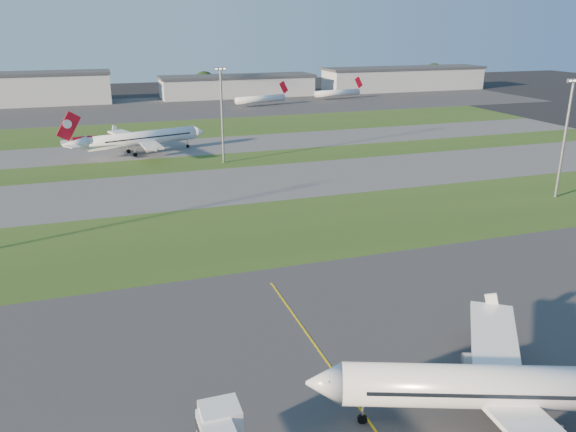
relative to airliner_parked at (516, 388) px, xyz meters
name	(u,v)px	position (x,y,z in m)	size (l,w,h in m)	color
ground	(312,417)	(-17.55, 7.32, -4.32)	(700.00, 700.00, 0.00)	black
apron_near	(312,417)	(-17.55, 7.32, -4.32)	(300.00, 70.00, 0.01)	#333335
grass_strip_a	(209,237)	(-17.55, 59.32, -4.32)	(300.00, 34.00, 0.01)	#2B4918
taxiway_a	(182,189)	(-17.55, 92.32, -4.32)	(300.00, 32.00, 0.01)	#515154
grass_strip_b	(168,165)	(-17.55, 117.32, -4.32)	(300.00, 18.00, 0.01)	#2B4918
taxiway_b	(159,149)	(-17.55, 139.32, -4.32)	(300.00, 26.00, 0.01)	#515154
grass_strip_c	(149,131)	(-17.55, 172.32, -4.32)	(300.00, 40.00, 0.01)	#2B4918
apron_far	(136,109)	(-17.55, 232.32, -4.32)	(400.00, 80.00, 0.01)	#333335
yellow_line	(358,407)	(-12.55, 7.32, -4.32)	(0.25, 60.00, 0.02)	gold
airliner_parked	(516,388)	(0.00, 0.00, 0.00)	(37.66, 31.89, 12.31)	white
airliner_taxiing	(142,139)	(-22.86, 134.62, 0.13)	(39.65, 33.34, 12.69)	white
mini_jet_near	(261,99)	(39.08, 223.11, -1.04)	(28.14, 9.48, 9.48)	white
mini_jet_far	(338,93)	(83.54, 234.83, -1.04)	(28.51, 7.18, 9.48)	white
light_mast_centre	(222,109)	(-2.55, 115.32, 10.49)	(3.20, 0.70, 25.80)	gray
light_mast_east	(566,131)	(60.45, 59.32, 10.49)	(3.20, 0.70, 25.80)	gray
hangar_west	(33,88)	(-62.55, 262.32, 3.31)	(71.40, 23.00, 15.20)	#A2A5AA
hangar_east	(238,86)	(37.45, 262.32, 1.31)	(81.60, 23.00, 11.20)	#A2A5AA
hangar_far_east	(404,78)	(137.45, 262.32, 2.31)	(96.90, 23.00, 13.20)	#A2A5AA
tree_mid_west	(89,88)	(-37.55, 273.32, 1.51)	(9.90, 9.90, 10.80)	black
tree_mid_east	(205,82)	(22.45, 276.32, 2.49)	(11.55, 11.55, 12.60)	black
tree_east	(333,80)	(97.45, 274.32, 1.84)	(10.45, 10.45, 11.40)	black
tree_far_east	(433,74)	(167.45, 278.32, 3.14)	(12.65, 12.65, 13.80)	black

